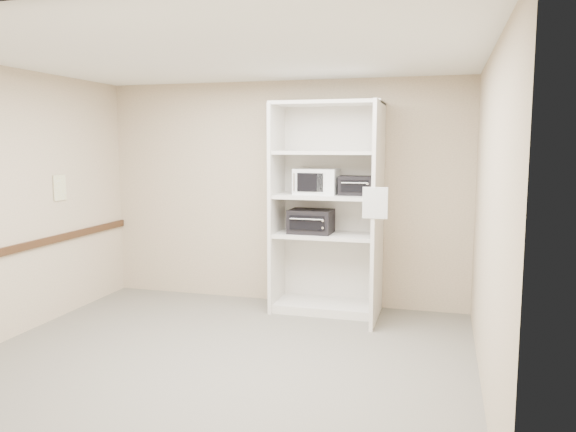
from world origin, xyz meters
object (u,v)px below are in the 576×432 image
(shelving_unit, at_px, (331,215))
(toaster_oven_upper, at_px, (356,185))
(microwave, at_px, (317,181))
(toaster_oven_lower, at_px, (311,221))

(shelving_unit, distance_m, toaster_oven_upper, 0.45)
(microwave, distance_m, toaster_oven_upper, 0.46)
(shelving_unit, relative_size, toaster_oven_lower, 4.91)
(microwave, relative_size, toaster_oven_upper, 1.30)
(shelving_unit, xyz_separation_m, microwave, (-0.18, 0.05, 0.39))
(shelving_unit, xyz_separation_m, toaster_oven_lower, (-0.23, -0.01, -0.07))
(shelving_unit, height_order, toaster_oven_upper, shelving_unit)
(toaster_oven_upper, relative_size, toaster_oven_lower, 0.76)
(shelving_unit, bearing_deg, toaster_oven_lower, -176.35)
(microwave, xyz_separation_m, toaster_oven_upper, (0.46, 0.00, -0.04))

